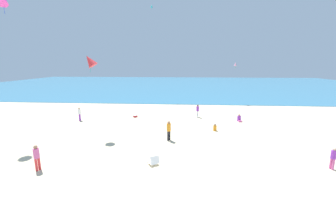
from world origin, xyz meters
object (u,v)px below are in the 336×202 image
person_6 (215,128)px  kite_red (90,61)px  person_1 (333,157)px  person_8 (239,119)px  person_3 (37,156)px  kite_pink (235,64)px  person_2 (169,129)px  beach_chair_far_left (154,161)px  cooler_box (135,116)px  person_4 (79,113)px  person_5 (198,110)px  kite_teal (152,6)px

person_6 → kite_red: 12.69m
person_1 → person_8: (-2.68, 9.77, -0.50)m
person_3 → kite_pink: (16.86, 21.34, 5.25)m
person_2 → kite_red: 8.71m
kite_pink → beach_chair_far_left: bearing=-116.3°
cooler_box → person_2: person_2 is taller
person_4 → person_5: person_5 is taller
person_4 → beach_chair_far_left: bearing=131.5°
person_2 → person_5: size_ratio=1.09×
beach_chair_far_left → kite_teal: (-3.47, 23.72, 15.47)m
cooler_box → beach_chair_far_left: bearing=-71.0°
person_6 → person_8: 4.56m
cooler_box → person_2: bearing=-57.0°
person_4 → kite_teal: bearing=-117.8°
beach_chair_far_left → kite_teal: 28.53m
person_8 → kite_pink: 11.97m
cooler_box → person_6: size_ratio=0.83×
beach_chair_far_left → person_4: size_ratio=0.58×
person_5 → kite_red: (-9.60, -6.45, 5.63)m
person_2 → person_6: (4.22, 2.73, -0.72)m
beach_chair_far_left → person_4: person_4 is taller
person_8 → beach_chair_far_left: bearing=-44.7°
person_4 → kite_teal: (6.14, 14.62, 14.90)m
kite_pink → person_5: bearing=-125.7°
kite_red → beach_chair_far_left: bearing=-39.5°
beach_chair_far_left → kite_pink: (10.03, 20.32, 5.87)m
cooler_box → person_6: (8.67, -4.12, 0.12)m
person_4 → person_5: (13.23, 2.29, 0.01)m
person_5 → cooler_box: bearing=-150.6°
cooler_box → person_5: person_5 is taller
kite_pink → kite_red: bearing=-136.2°
person_5 → person_8: bearing=9.4°
cooler_box → person_3: 12.36m
person_8 → kite_pink: size_ratio=0.94×
person_6 → beach_chair_far_left: bearing=148.2°
beach_chair_far_left → kite_teal: kite_teal is taller
person_2 → kite_pink: bearing=97.4°
person_1 → person_5: (-7.15, 11.09, 0.08)m
person_3 → person_4: size_ratio=1.05×
person_4 → kite_pink: (19.65, 11.22, 5.30)m
person_6 → kite_red: bearing=103.6°
kite_pink → person_3: bearing=-128.3°
person_1 → person_3: bearing=-5.8°
person_5 → kite_pink: (6.42, 8.93, 5.28)m
beach_chair_far_left → person_3: 6.93m
person_5 → kite_red: kite_red is taller
person_5 → kite_pink: kite_pink is taller
person_1 → person_8: size_ratio=1.70×
person_5 → kite_teal: size_ratio=1.80×
person_8 → kite_red: kite_red is taller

